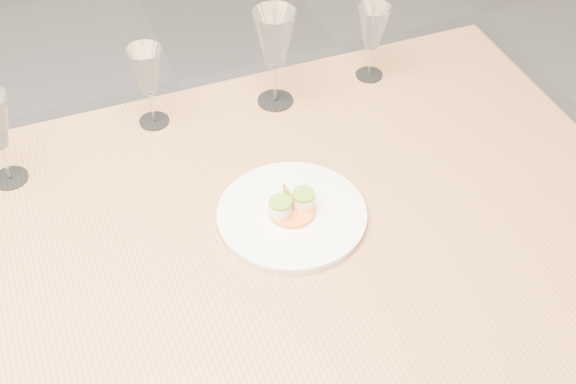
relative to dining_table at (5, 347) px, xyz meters
name	(u,v)px	position (x,y,z in m)	size (l,w,h in m)	color
dining_table	(5,347)	(0.00, 0.00, 0.00)	(2.40, 1.00, 0.75)	#B27B4D
dinner_plate	(292,214)	(0.54, 0.05, 0.08)	(0.28, 0.28, 0.07)	white
wine_glass_2	(147,73)	(0.37, 0.42, 0.19)	(0.07, 0.07, 0.18)	white
wine_glass_3	(275,40)	(0.64, 0.39, 0.22)	(0.09, 0.09, 0.22)	white
wine_glass_4	(373,29)	(0.87, 0.40, 0.19)	(0.07, 0.07, 0.18)	white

